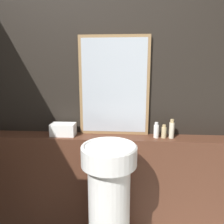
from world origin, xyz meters
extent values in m
cube|color=black|center=(0.00, 1.66, 1.25)|extent=(8.00, 0.06, 2.50)
cube|color=#512D1E|center=(0.00, 1.52, 0.44)|extent=(2.54, 0.21, 0.89)
cylinder|color=white|center=(0.04, 1.14, 0.40)|extent=(0.30, 0.30, 0.81)
cylinder|color=white|center=(0.04, 1.14, 0.87)|extent=(0.39, 0.39, 0.13)
torus|color=white|center=(0.04, 1.14, 0.94)|extent=(0.39, 0.39, 0.02)
cube|color=#937047|center=(0.04, 1.61, 1.32)|extent=(0.61, 0.03, 0.85)
cube|color=#B2BCC6|center=(0.04, 1.60, 1.32)|extent=(0.56, 0.02, 0.80)
cube|color=white|center=(-0.40, 1.52, 0.94)|extent=(0.21, 0.12, 0.11)
cylinder|color=white|center=(0.41, 1.52, 0.94)|extent=(0.04, 0.04, 0.11)
cylinder|color=silver|center=(0.41, 1.52, 1.01)|extent=(0.03, 0.03, 0.02)
cylinder|color=#C6B284|center=(0.47, 1.52, 0.94)|extent=(0.04, 0.04, 0.09)
cylinder|color=tan|center=(0.47, 1.52, 0.99)|extent=(0.03, 0.03, 0.02)
cylinder|color=beige|center=(0.54, 1.52, 0.96)|extent=(0.04, 0.04, 0.13)
cylinder|color=tan|center=(0.54, 1.52, 1.04)|extent=(0.03, 0.03, 0.03)
camera|label=1|loc=(0.17, -0.28, 1.48)|focal=35.00mm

